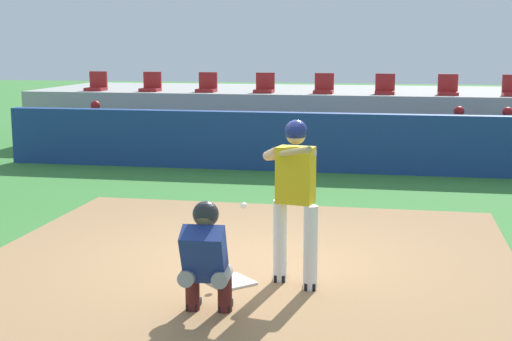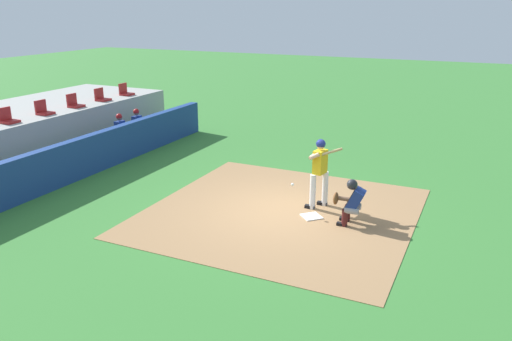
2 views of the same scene
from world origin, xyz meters
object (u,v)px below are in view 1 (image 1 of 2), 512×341
Objects in this scene: stadium_seat_1 at (151,86)px; stadium_seat_5 at (385,88)px; home_plate at (230,282)px; dugout_player_0 at (94,129)px; stadium_seat_2 at (207,86)px; stadium_seat_0 at (97,85)px; stadium_seat_4 at (324,88)px; catcher_crouched at (206,254)px; stadium_seat_6 at (448,89)px; stadium_seat_3 at (264,87)px; dugout_player_1 at (458,137)px; batter_at_plate at (295,192)px; dugout_player_2 at (507,138)px.

stadium_seat_1 is 1.00× the size of stadium_seat_5.
home_plate is 0.92× the size of stadium_seat_1.
stadium_seat_2 is at bearing 43.68° from dugout_player_0.
stadium_seat_0 reaches higher than home_plate.
stadium_seat_4 is (5.02, 2.03, 0.86)m from dugout_player_0.
home_plate is at bearing 88.76° from catcher_crouched.
stadium_seat_6 reaches higher than home_plate.
home_plate is at bearing -98.08° from stadium_seat_5.
dugout_player_0 is 2.71× the size of stadium_seat_6.
dugout_player_1 is at bearing -24.56° from stadium_seat_3.
stadium_seat_2 is at bearing 0.00° from stadium_seat_0.
catcher_crouched is 11.53m from stadium_seat_2.
stadium_seat_0 is at bearing 117.35° from catcher_crouched.
catcher_crouched is 3.88× the size of stadium_seat_6.
batter_at_plate is at bearing -102.26° from stadium_seat_6.
catcher_crouched is at bearing -104.65° from stadium_seat_6.
dugout_player_0 is 4.20m from stadium_seat_3.
stadium_seat_0 is (-8.79, 2.03, 0.86)m from dugout_player_1.
home_plate is 1.23m from batter_at_plate.
stadium_seat_1 reaches higher than dugout_player_2.
stadium_seat_5 is at bearing 0.00° from stadium_seat_2.
stadium_seat_3 is at bearing 155.44° from dugout_player_1.
stadium_seat_3 is (2.89, 0.00, 0.00)m from stadium_seat_1.
stadium_seat_0 and stadium_seat_3 have the same top height.
home_plate is 11.80m from stadium_seat_0.
stadium_seat_3 is at bearing 101.91° from batter_at_plate.
stadium_seat_4 is at bearing 0.00° from stadium_seat_2.
stadium_seat_4 is (-3.01, 2.03, 0.86)m from dugout_player_1.
stadium_seat_4 is at bearing 145.92° from dugout_player_1.
stadium_seat_5 is (-2.53, 2.03, 0.86)m from dugout_player_2.
dugout_player_2 is 7.21m from stadium_seat_2.
stadium_seat_5 is 1.44m from stadium_seat_6.
dugout_player_0 is 5.48m from stadium_seat_4.
stadium_seat_2 is 1.00× the size of stadium_seat_3.
dugout_player_1 is 2.71× the size of stadium_seat_5.
batter_at_plate is 3.76× the size of stadium_seat_3.
batter_at_plate is 3.76× the size of stadium_seat_4.
stadium_seat_3 is 1.44m from stadium_seat_4.
dugout_player_0 reaches higher than catcher_crouched.
dugout_player_0 is 2.71× the size of stadium_seat_3.
stadium_seat_5 reaches higher than home_plate.
batter_at_plate is 9.90m from dugout_player_0.
stadium_seat_6 is (8.67, 0.00, 0.00)m from stadium_seat_0.
catcher_crouched is 3.88× the size of stadium_seat_3.
stadium_seat_1 is 1.00× the size of stadium_seat_2.
stadium_seat_6 is at bearing 118.13° from dugout_player_2.
stadium_seat_2 is at bearing 180.00° from stadium_seat_4.
stadium_seat_2 is (-5.90, 2.03, 0.86)m from dugout_player_1.
dugout_player_0 is (-5.71, 8.08, -0.36)m from batter_at_plate.
dugout_player_1 is 2.71× the size of stadium_seat_3.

